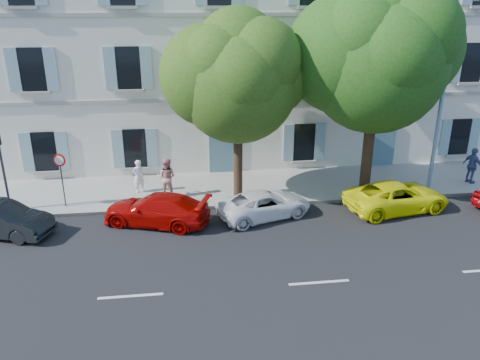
{
  "coord_description": "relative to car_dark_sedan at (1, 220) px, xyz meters",
  "views": [
    {
      "loc": [
        -4.19,
        -16.57,
        8.47
      ],
      "look_at": [
        -1.82,
        2.0,
        1.4
      ],
      "focal_mm": 35.0,
      "sensor_mm": 36.0,
      "label": 1
    }
  ],
  "objects": [
    {
      "name": "kerb",
      "position": [
        11.31,
        1.45,
        -0.57
      ],
      "size": [
        36.0,
        0.16,
        0.16
      ],
      "primitive_type": "cube",
      "color": "#9E998E",
      "rests_on": "ground"
    },
    {
      "name": "pedestrian_b",
      "position": [
        6.33,
        2.84,
        0.4
      ],
      "size": [
        1.06,
        0.94,
        1.81
      ],
      "primitive_type": "imported",
      "rotation": [
        0.0,
        0.0,
        2.81
      ],
      "color": "tan",
      "rests_on": "sidewalk"
    },
    {
      "name": "car_yellow_supercar",
      "position": [
        16.24,
        0.31,
        -0.02
      ],
      "size": [
        4.87,
        2.88,
        1.27
      ],
      "primitive_type": "imported",
      "rotation": [
        0.0,
        0.0,
        1.75
      ],
      "color": "#FFFD0A",
      "rests_on": "ground"
    },
    {
      "name": "car_red_coupe",
      "position": [
        5.93,
        0.25,
        -0.02
      ],
      "size": [
        4.71,
        3.14,
        1.27
      ],
      "primitive_type": "imported",
      "rotation": [
        0.0,
        0.0,
        4.37
      ],
      "color": "#A80704",
      "rests_on": "ground"
    },
    {
      "name": "tree_left",
      "position": [
        9.56,
        2.45,
        4.67
      ],
      "size": [
        5.19,
        5.19,
        8.04
      ],
      "color": "#3A2819",
      "rests_on": "sidewalk"
    },
    {
      "name": "street_lamp",
      "position": [
        18.62,
        1.79,
        4.45
      ],
      "size": [
        0.28,
        1.85,
        8.74
      ],
      "color": "#7293BF",
      "rests_on": "sidewalk"
    },
    {
      "name": "car_dark_sedan",
      "position": [
        0.0,
        0.0,
        0.0
      ],
      "size": [
        4.21,
        2.58,
        1.31
      ],
      "primitive_type": "imported",
      "rotation": [
        0.0,
        0.0,
        1.25
      ],
      "color": "black",
      "rests_on": "ground"
    },
    {
      "name": "road_sign",
      "position": [
        1.91,
        2.19,
        1.23
      ],
      "size": [
        0.55,
        0.17,
        2.41
      ],
      "color": "#383A3D",
      "rests_on": "sidewalk"
    },
    {
      "name": "car_white_coupe",
      "position": [
        10.43,
        0.39,
        -0.1
      ],
      "size": [
        4.4,
        3.02,
        1.12
      ],
      "primitive_type": "imported",
      "rotation": [
        0.0,
        0.0,
        1.89
      ],
      "color": "white",
      "rests_on": "ground"
    },
    {
      "name": "ground",
      "position": [
        11.31,
        -0.83,
        -0.65
      ],
      "size": [
        90.0,
        90.0,
        0.0
      ],
      "primitive_type": "plane",
      "color": "black"
    },
    {
      "name": "building",
      "position": [
        11.31,
        9.37,
        5.35
      ],
      "size": [
        28.0,
        7.0,
        12.0
      ],
      "primitive_type": "cube",
      "color": "silver",
      "rests_on": "ground"
    },
    {
      "name": "pedestrian_a",
      "position": [
        5.0,
        3.52,
        0.28
      ],
      "size": [
        0.69,
        0.62,
        1.57
      ],
      "primitive_type": "imported",
      "rotation": [
        0.0,
        0.0,
        3.68
      ],
      "color": "white",
      "rests_on": "sidewalk"
    },
    {
      "name": "sidewalk",
      "position": [
        11.31,
        3.62,
        -0.58
      ],
      "size": [
        36.0,
        4.5,
        0.15
      ],
      "primitive_type": "cube",
      "color": "#A09E96",
      "rests_on": "ground"
    },
    {
      "name": "pedestrian_c",
      "position": [
        21.17,
        2.64,
        0.39
      ],
      "size": [
        0.73,
        1.13,
        1.79
      ],
      "primitive_type": "imported",
      "rotation": [
        0.0,
        0.0,
        1.88
      ],
      "color": "#4C5A8D",
      "rests_on": "sidewalk"
    },
    {
      "name": "tree_right",
      "position": [
        15.47,
        2.07,
        5.44
      ],
      "size": [
        6.01,
        6.01,
        9.26
      ],
      "color": "#3A2819",
      "rests_on": "sidewalk"
    }
  ]
}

